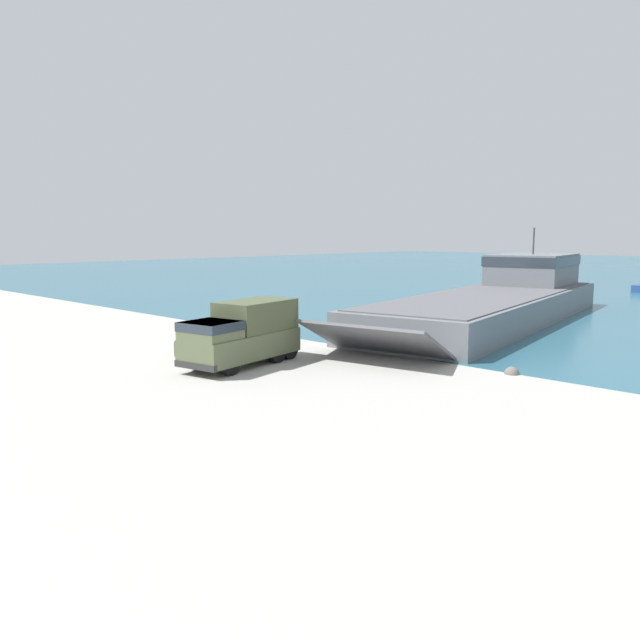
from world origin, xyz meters
TOP-DOWN VIEW (x-y plane):
  - ground_plane at (0.00, 0.00)m, footprint 240.00×240.00m
  - landing_craft at (2.49, 25.43)m, footprint 14.01×37.44m
  - military_truck at (1.48, -0.73)m, footprint 3.71×7.27m
  - soldier_on_ramp at (-1.11, 0.50)m, footprint 0.48×0.48m
  - mooring_bollard at (-5.17, 5.19)m, footprint 0.30×0.30m
  - cargo_crate at (-2.85, -1.33)m, footprint 1.15×1.25m
  - shoreline_rock_a at (-7.25, 6.14)m, footprint 0.79×0.79m
  - shoreline_rock_b at (-5.30, 6.67)m, footprint 1.21×1.21m
  - shoreline_rock_c at (12.70, 6.92)m, footprint 0.73×0.73m

SIDE VIEW (x-z plane):
  - ground_plane at x=0.00m, z-range 0.00..0.00m
  - shoreline_rock_a at x=-7.25m, z-range -0.40..0.40m
  - shoreline_rock_b at x=-5.30m, z-range -0.60..0.60m
  - shoreline_rock_c at x=12.70m, z-range -0.37..0.37m
  - cargo_crate at x=-2.85m, z-range 0.00..0.85m
  - mooring_bollard at x=-5.17m, z-range 0.04..0.94m
  - soldier_on_ramp at x=-1.11m, z-range 0.13..1.86m
  - military_truck at x=1.48m, z-range 0.02..3.31m
  - landing_craft at x=2.49m, z-range -1.92..5.44m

